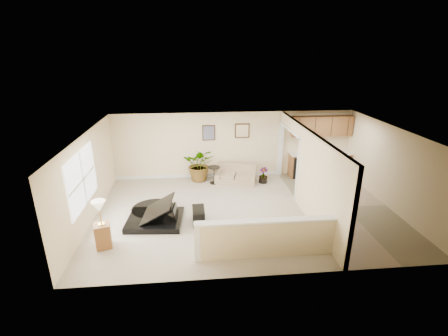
{
  "coord_description": "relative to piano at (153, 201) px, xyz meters",
  "views": [
    {
      "loc": [
        -1.49,
        -8.74,
        4.69
      ],
      "look_at": [
        -0.62,
        0.4,
        1.29
      ],
      "focal_mm": 26.0,
      "sensor_mm": 36.0,
      "label": 1
    }
  ],
  "objects": [
    {
      "name": "pony_half_wall",
      "position": [
        2.79,
        -2.04,
        -0.09
      ],
      "size": [
        3.42,
        0.22,
        1.0
      ],
      "color": "beige",
      "rests_on": "floor"
    },
    {
      "name": "left_wall",
      "position": [
        -1.78,
        0.26,
        0.64
      ],
      "size": [
        0.04,
        6.0,
        2.5
      ],
      "primitive_type": "cube",
      "color": "beige",
      "rests_on": "floor"
    },
    {
      "name": "lamp_stand",
      "position": [
        -1.11,
        -1.26,
        -0.07
      ],
      "size": [
        0.45,
        0.45,
        1.27
      ],
      "color": "brown",
      "rests_on": "floor"
    },
    {
      "name": "small_plant",
      "position": [
        3.72,
        2.45,
        -0.36
      ],
      "size": [
        0.44,
        0.44,
        0.59
      ],
      "color": "black",
      "rests_on": "floor"
    },
    {
      "name": "ceiling",
      "position": [
        2.72,
        0.26,
        1.89
      ],
      "size": [
        9.0,
        6.0,
        0.04
      ],
      "primitive_type": "cube",
      "color": "white",
      "rests_on": "back_wall"
    },
    {
      "name": "front_wall",
      "position": [
        2.72,
        -2.74,
        0.64
      ],
      "size": [
        9.0,
        0.04,
        2.5
      ],
      "primitive_type": "cube",
      "color": "beige",
      "rests_on": "floor"
    },
    {
      "name": "loveseat",
      "position": [
        2.72,
        2.67,
        -0.29
      ],
      "size": [
        1.67,
        1.2,
        0.83
      ],
      "rotation": [
        0.0,
        0.0,
        -0.27
      ],
      "color": "tan",
      "rests_on": "floor"
    },
    {
      "name": "wall_art_left",
      "position": [
        1.77,
        3.23,
        1.14
      ],
      "size": [
        0.48,
        0.04,
        0.58
      ],
      "color": "#3C2815",
      "rests_on": "back_wall"
    },
    {
      "name": "back_wall",
      "position": [
        2.72,
        3.26,
        0.64
      ],
      "size": [
        9.0,
        0.04,
        2.5
      ],
      "primitive_type": "cube",
      "color": "beige",
      "rests_on": "floor"
    },
    {
      "name": "right_wall",
      "position": [
        7.22,
        0.26,
        0.64
      ],
      "size": [
        0.04,
        6.0,
        2.5
      ],
      "primitive_type": "cube",
      "color": "beige",
      "rests_on": "floor"
    },
    {
      "name": "palm_plant",
      "position": [
        1.41,
        2.91,
        0.02
      ],
      "size": [
        1.32,
        1.19,
        1.29
      ],
      "color": "black",
      "rests_on": "floor"
    },
    {
      "name": "floor",
      "position": [
        2.72,
        0.26,
        -0.61
      ],
      "size": [
        9.0,
        9.0,
        0.0
      ],
      "primitive_type": "plane",
      "color": "#B4A58C",
      "rests_on": "ground"
    },
    {
      "name": "kitchen_vinyl",
      "position": [
        5.87,
        0.26,
        -0.6
      ],
      "size": [
        2.7,
        6.0,
        0.01
      ],
      "primitive_type": "cube",
      "color": "tan",
      "rests_on": "floor"
    },
    {
      "name": "left_window",
      "position": [
        -1.77,
        -0.24,
        0.84
      ],
      "size": [
        0.05,
        2.15,
        1.45
      ],
      "primitive_type": "cube",
      "color": "white",
      "rests_on": "left_wall"
    },
    {
      "name": "piano_bench",
      "position": [
        1.28,
        -0.31,
        -0.38
      ],
      "size": [
        0.35,
        0.68,
        0.45
      ],
      "primitive_type": "cube",
      "rotation": [
        0.0,
        0.0,
        0.02
      ],
      "color": "black",
      "rests_on": "floor"
    },
    {
      "name": "accent_table",
      "position": [
        1.91,
        2.56,
        -0.2
      ],
      "size": [
        0.44,
        0.44,
        0.64
      ],
      "color": "black",
      "rests_on": "floor"
    },
    {
      "name": "interior_partition",
      "position": [
        4.52,
        0.51,
        0.61
      ],
      "size": [
        0.18,
        5.99,
        2.5
      ],
      "color": "beige",
      "rests_on": "floor"
    },
    {
      "name": "kitchen_cabinets",
      "position": [
        5.91,
        2.99,
        0.26
      ],
      "size": [
        2.36,
        0.65,
        2.33
      ],
      "color": "brown",
      "rests_on": "floor"
    },
    {
      "name": "wall_mirror",
      "position": [
        3.02,
        3.23,
        1.19
      ],
      "size": [
        0.55,
        0.04,
        0.55
      ],
      "color": "#3C2815",
      "rests_on": "back_wall"
    },
    {
      "name": "piano",
      "position": [
        0.0,
        0.0,
        0.0
      ],
      "size": [
        1.88,
        1.96,
        1.46
      ],
      "rotation": [
        0.0,
        0.0,
        -0.08
      ],
      "color": "black",
      "rests_on": "floor"
    }
  ]
}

